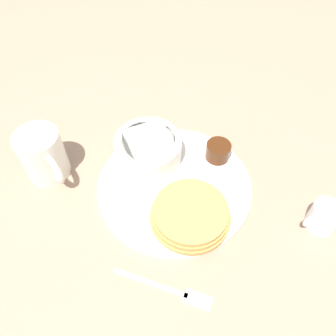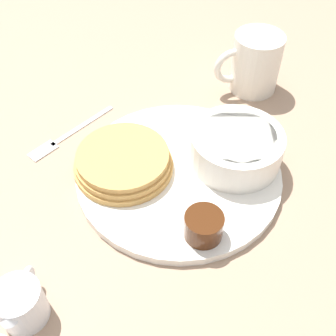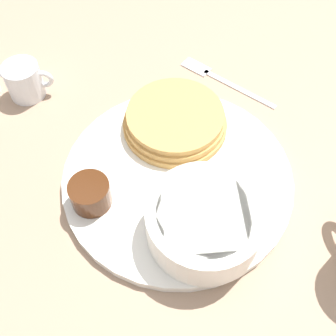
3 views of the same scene
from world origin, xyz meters
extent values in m
plane|color=#9E7F66|center=(0.00, 0.00, 0.00)|extent=(4.00, 4.00, 0.00)
cylinder|color=white|center=(0.00, 0.00, 0.01)|extent=(0.27, 0.27, 0.01)
cylinder|color=tan|center=(-0.02, 0.07, 0.02)|extent=(0.13, 0.13, 0.01)
cylinder|color=tan|center=(-0.02, 0.07, 0.03)|extent=(0.13, 0.13, 0.01)
cylinder|color=tan|center=(-0.02, 0.07, 0.03)|extent=(0.12, 0.12, 0.01)
cylinder|color=white|center=(0.05, -0.06, 0.03)|extent=(0.12, 0.12, 0.05)
cylinder|color=white|center=(0.05, -0.06, 0.05)|extent=(0.10, 0.10, 0.01)
cylinder|color=#47230F|center=(-0.08, -0.06, 0.03)|extent=(0.05, 0.05, 0.03)
cylinder|color=white|center=(0.05, -0.09, 0.03)|extent=(0.04, 0.04, 0.03)
sphere|color=white|center=(0.05, -0.09, 0.04)|extent=(0.02, 0.02, 0.02)
cylinder|color=silver|center=(0.23, -0.04, 0.05)|extent=(0.08, 0.08, 0.09)
torus|color=silver|center=(0.20, -0.01, 0.05)|extent=(0.05, 0.05, 0.06)
cylinder|color=white|center=(-0.24, 0.07, 0.02)|extent=(0.05, 0.05, 0.05)
torus|color=white|center=(-0.21, 0.08, 0.03)|extent=(0.03, 0.02, 0.03)
cube|color=silver|center=(0.04, 0.17, 0.00)|extent=(0.11, 0.04, 0.00)
cube|color=silver|center=(-0.03, 0.19, 0.00)|extent=(0.05, 0.03, 0.00)
camera|label=1|loc=(0.01, 0.33, 0.48)|focal=35.00mm
camera|label=2|loc=(-0.35, -0.13, 0.42)|focal=45.00mm
camera|label=3|loc=(0.07, -0.26, 0.42)|focal=45.00mm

